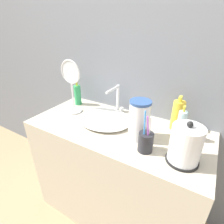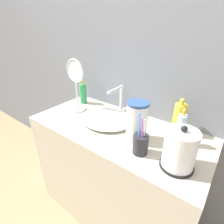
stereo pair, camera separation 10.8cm
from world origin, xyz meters
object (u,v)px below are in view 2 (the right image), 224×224
Objects in this scene: lotion_bottle at (180,129)px; water_pitcher at (137,121)px; shampoo_bottle at (83,94)px; vanity_mirror at (76,82)px; toothbrush_cup at (141,144)px; faucet at (120,98)px; electric_kettle at (179,151)px; mouthwash_bottle at (179,119)px.

water_pitcher reaches higher than lotion_bottle.
vanity_mirror is (0.06, -0.12, 0.14)m from shampoo_bottle.
water_pitcher reaches higher than toothbrush_cup.
electric_kettle is (0.52, -0.29, -0.03)m from faucet.
electric_kettle reaches higher than lotion_bottle.
shampoo_bottle is (-0.69, 0.28, 0.03)m from toothbrush_cup.
lotion_bottle is 0.90× the size of water_pitcher.
lotion_bottle is 0.95× the size of mouthwash_bottle.
water_pitcher reaches higher than electric_kettle.
water_pitcher is at bearing -7.18° from vanity_mirror.
water_pitcher is at bearing 163.94° from electric_kettle.
faucet is 1.06× the size of shampoo_bottle.
electric_kettle is at bearing 5.00° from toothbrush_cup.
shampoo_bottle is 0.84× the size of water_pitcher.
toothbrush_cup reaches higher than shampoo_bottle.
electric_kettle is 0.99× the size of mouthwash_bottle.
electric_kettle is 0.95× the size of water_pitcher.
faucet is 0.34m from vanity_mirror.
water_pitcher is at bearing -17.21° from shampoo_bottle.
shampoo_bottle is at bearing 117.82° from vanity_mirror.
electric_kettle is 0.30m from mouthwash_bottle.
mouthwash_bottle reaches higher than electric_kettle.
shampoo_bottle is at bearing 162.79° from water_pitcher.
water_pitcher is at bearing -152.22° from lotion_bottle.
faucet is 0.60m from electric_kettle.
mouthwash_bottle is at bearing 1.55° from shampoo_bottle.
vanity_mirror reaches higher than shampoo_bottle.
water_pitcher is (0.26, -0.22, -0.00)m from faucet.
shampoo_bottle is at bearing 157.87° from toothbrush_cup.
lotion_bottle is at bearing 27.78° from water_pitcher.
lotion_bottle is at bearing 106.59° from electric_kettle.
water_pitcher is at bearing 130.43° from toothbrush_cup.
faucet is 0.48m from lotion_bottle.
vanity_mirror is (-0.62, 0.16, 0.17)m from toothbrush_cup.
toothbrush_cup is 0.74m from shampoo_bottle.
vanity_mirror reaches higher than faucet.
mouthwash_bottle is (-0.04, 0.10, 0.01)m from lotion_bottle.
lotion_bottle is at bearing -13.19° from faucet.
vanity_mirror is at bearing 172.82° from water_pitcher.
water_pitcher is at bearing -127.87° from mouthwash_bottle.
vanity_mirror is at bearing -168.78° from mouthwash_bottle.
shampoo_bottle is (-0.35, -0.03, -0.04)m from faucet.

